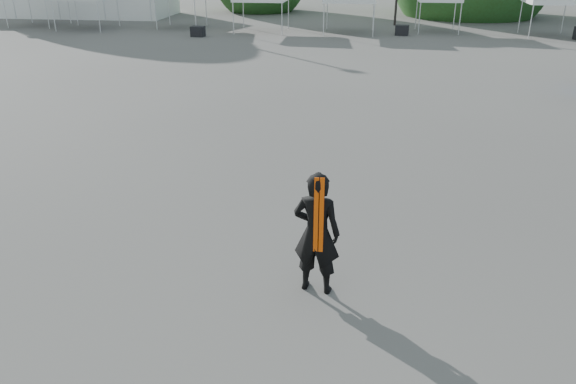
# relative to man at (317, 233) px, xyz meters

# --- Properties ---
(ground) EXTENTS (120.00, 120.00, 0.00)m
(ground) POSITION_rel_man_xyz_m (-0.37, 1.78, -1.03)
(ground) COLOR #474442
(ground) RESTS_ON ground
(man) EXTENTS (0.81, 0.60, 2.05)m
(man) POSITION_rel_man_xyz_m (0.00, 0.00, 0.00)
(man) COLOR black
(man) RESTS_ON ground
(crate_west) EXTENTS (0.84, 0.68, 0.61)m
(crate_west) POSITION_rel_man_xyz_m (-9.62, 26.77, -0.72)
(crate_west) COLOR black
(crate_west) RESTS_ON ground
(crate_mid) EXTENTS (0.88, 0.73, 0.61)m
(crate_mid) POSITION_rel_man_xyz_m (2.87, 28.98, -0.72)
(crate_mid) COLOR black
(crate_mid) RESTS_ON ground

